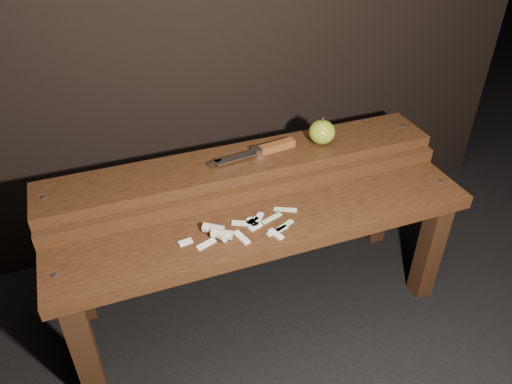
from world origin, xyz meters
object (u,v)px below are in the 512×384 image
object	(u,v)px
bench_rear_tier	(244,183)
apple	(322,132)
knife	(266,149)
bench_front_tier	(271,244)

from	to	relation	value
bench_rear_tier	apple	world-z (taller)	apple
apple	knife	world-z (taller)	apple
bench_rear_tier	bench_front_tier	bearing A→B (deg)	-90.00
knife	bench_front_tier	bearing A→B (deg)	-108.15
apple	knife	xyz separation A→B (m)	(-0.18, 0.01, -0.03)
bench_front_tier	knife	bearing A→B (deg)	71.85
bench_front_tier	apple	distance (m)	0.39
bench_rear_tier	apple	size ratio (longest dim) A/B	13.99
bench_front_tier	knife	distance (m)	0.29
apple	bench_front_tier	bearing A→B (deg)	-138.16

